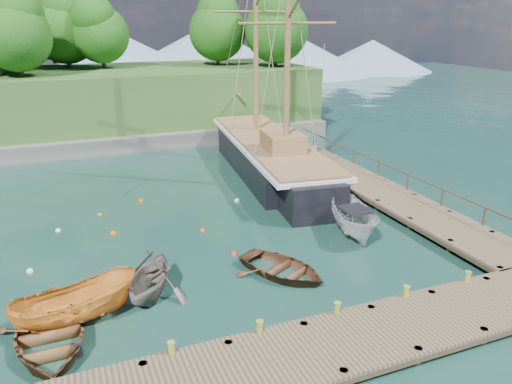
% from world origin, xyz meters
% --- Properties ---
extents(ground, '(160.00, 160.00, 0.00)m').
position_xyz_m(ground, '(0.00, 0.00, 0.00)').
color(ground, '#17352F').
rests_on(ground, ground).
extents(dock_near, '(20.00, 3.20, 1.10)m').
position_xyz_m(dock_near, '(2.00, -6.50, 0.43)').
color(dock_near, '#433726').
rests_on(dock_near, ground).
extents(dock_east, '(3.20, 24.00, 1.10)m').
position_xyz_m(dock_east, '(11.50, 7.00, 0.43)').
color(dock_east, '#433726').
rests_on(dock_east, ground).
extents(bollard_0, '(0.26, 0.26, 0.45)m').
position_xyz_m(bollard_0, '(-4.00, -5.10, 0.00)').
color(bollard_0, olive).
rests_on(bollard_0, ground).
extents(bollard_1, '(0.26, 0.26, 0.45)m').
position_xyz_m(bollard_1, '(-1.00, -5.10, 0.00)').
color(bollard_1, olive).
rests_on(bollard_1, ground).
extents(bollard_2, '(0.26, 0.26, 0.45)m').
position_xyz_m(bollard_2, '(2.00, -5.10, 0.00)').
color(bollard_2, olive).
rests_on(bollard_2, ground).
extents(bollard_3, '(0.26, 0.26, 0.45)m').
position_xyz_m(bollard_3, '(5.00, -5.10, 0.00)').
color(bollard_3, olive).
rests_on(bollard_3, ground).
extents(bollard_4, '(0.26, 0.26, 0.45)m').
position_xyz_m(bollard_4, '(8.00, -5.10, 0.00)').
color(bollard_4, olive).
rests_on(bollard_4, ground).
extents(rowboat_0, '(3.60, 4.95, 1.01)m').
position_xyz_m(rowboat_0, '(-7.60, -2.41, 0.00)').
color(rowboat_0, brown).
rests_on(rowboat_0, ground).
extents(rowboat_1, '(4.76, 4.97, 2.02)m').
position_xyz_m(rowboat_1, '(-3.81, -0.33, 0.00)').
color(rowboat_1, '#655C53').
rests_on(rowboat_1, ground).
extents(rowboat_2, '(4.56, 5.06, 0.86)m').
position_xyz_m(rowboat_2, '(1.84, -0.84, 0.00)').
color(rowboat_2, '#55331F').
rests_on(rowboat_2, ground).
extents(motorboat_orange, '(4.83, 2.61, 1.77)m').
position_xyz_m(motorboat_orange, '(-6.61, -1.30, 0.00)').
color(motorboat_orange, orange).
rests_on(motorboat_orange, ground).
extents(cabin_boat_white, '(3.04, 5.13, 1.86)m').
position_xyz_m(cabin_boat_white, '(7.00, 1.58, 0.00)').
color(cabin_boat_white, beige).
rests_on(cabin_boat_white, ground).
extents(schooner, '(6.86, 25.85, 18.67)m').
position_xyz_m(schooner, '(7.29, 13.04, 1.04)').
color(schooner, black).
rests_on(schooner, ground).
extents(mooring_buoy_0, '(0.32, 0.32, 0.32)m').
position_xyz_m(mooring_buoy_0, '(-8.34, 3.59, 0.00)').
color(mooring_buoy_0, white).
rests_on(mooring_buoy_0, ground).
extents(mooring_buoy_1, '(0.34, 0.34, 0.34)m').
position_xyz_m(mooring_buoy_1, '(-4.43, 6.34, 0.00)').
color(mooring_buoy_1, '#D75E02').
rests_on(mooring_buoy_1, ground).
extents(mooring_buoy_2, '(0.28, 0.28, 0.28)m').
position_xyz_m(mooring_buoy_2, '(-0.04, 5.00, 0.00)').
color(mooring_buoy_2, '#E45403').
rests_on(mooring_buoy_2, ground).
extents(mooring_buoy_3, '(0.34, 0.34, 0.34)m').
position_xyz_m(mooring_buoy_3, '(3.15, 8.46, 0.00)').
color(mooring_buoy_3, silver).
rests_on(mooring_buoy_3, ground).
extents(mooring_buoy_4, '(0.28, 0.28, 0.28)m').
position_xyz_m(mooring_buoy_4, '(-4.80, 9.26, 0.00)').
color(mooring_buoy_4, '#DB6400').
rests_on(mooring_buoy_4, ground).
extents(mooring_buoy_5, '(0.35, 0.35, 0.35)m').
position_xyz_m(mooring_buoy_5, '(-2.28, 10.59, 0.00)').
color(mooring_buoy_5, '#E94103').
rests_on(mooring_buoy_5, ground).
extents(mooring_buoy_6, '(0.28, 0.28, 0.28)m').
position_xyz_m(mooring_buoy_6, '(-7.06, 7.80, 0.00)').
color(mooring_buoy_6, white).
rests_on(mooring_buoy_6, ground).
extents(mooring_buoy_7, '(0.28, 0.28, 0.28)m').
position_xyz_m(mooring_buoy_7, '(0.57, 1.82, 0.00)').
color(mooring_buoy_7, red).
rests_on(mooring_buoy_7, ground).
extents(distant_ridge, '(117.00, 40.00, 10.00)m').
position_xyz_m(distant_ridge, '(4.30, 70.00, 4.35)').
color(distant_ridge, '#728CA5').
rests_on(distant_ridge, ground).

